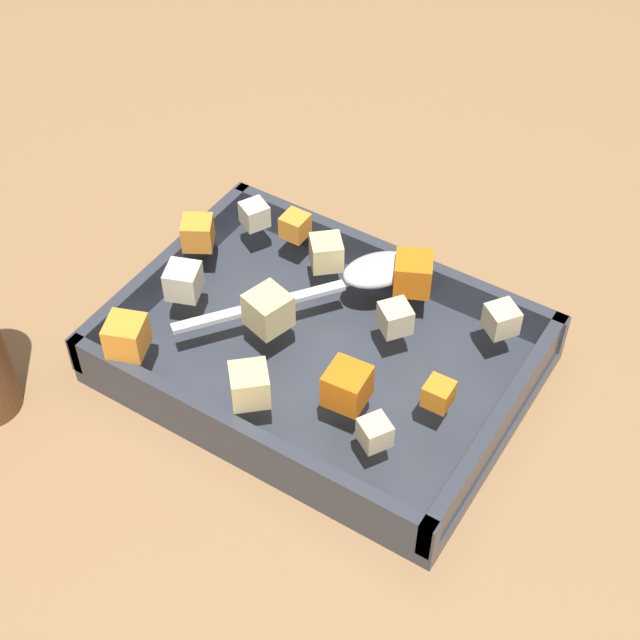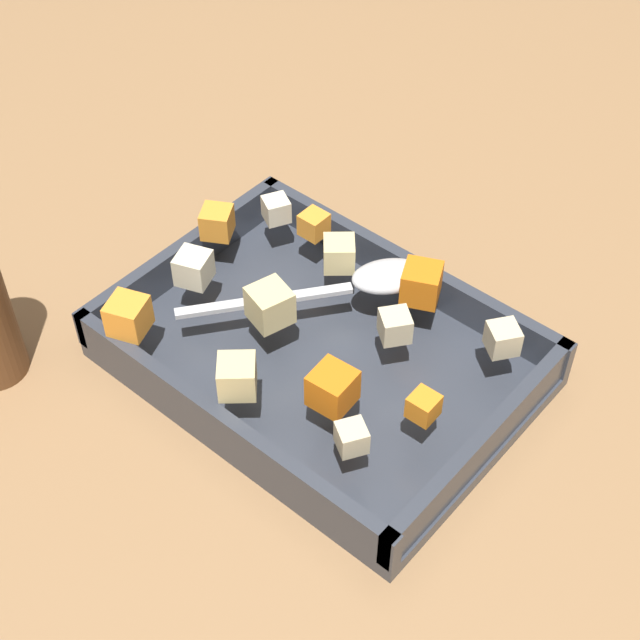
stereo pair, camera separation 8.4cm
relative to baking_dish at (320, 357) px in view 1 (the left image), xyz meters
The scene contains 17 objects.
ground_plane 0.02m from the baking_dish, 96.56° to the left, with size 4.00×4.00×0.00m, color #936D47.
baking_dish is the anchor object (origin of this frame).
carrot_chunk_heap_side 0.11m from the baking_dish, 116.12° to the right, with size 0.03×0.03×0.03m, color orange.
carrot_chunk_heap_top 0.14m from the baking_dish, 46.79° to the right, with size 0.02×0.02×0.02m, color orange.
carrot_chunk_corner_nw 0.17m from the baking_dish, 11.40° to the right, with size 0.03×0.03×0.03m, color orange.
carrot_chunk_under_handle 0.14m from the baking_dish, behind, with size 0.02×0.02×0.02m, color orange.
carrot_chunk_far_left 0.17m from the baking_dish, 40.77° to the left, with size 0.03×0.03×0.03m, color orange.
carrot_chunk_corner_sw 0.10m from the baking_dish, 137.54° to the left, with size 0.03×0.03×0.03m, color orange.
potato_chunk_back_center 0.07m from the baking_dish, 19.85° to the left, with size 0.03×0.03×0.03m, color #E0CC89.
potato_chunk_near_left 0.08m from the baking_dish, 147.88° to the right, with size 0.03×0.03×0.03m, color beige.
potato_chunk_near_spoon 0.17m from the baking_dish, 148.31° to the right, with size 0.03×0.03×0.03m, color beige.
potato_chunk_near_right 0.11m from the baking_dish, 86.13° to the left, with size 0.03×0.03×0.03m, color #E0CC89.
potato_chunk_corner_ne 0.14m from the baking_dish, 12.47° to the left, with size 0.03×0.03×0.03m, color beige.
potato_chunk_rim_edge 0.14m from the baking_dish, 141.42° to the left, with size 0.02×0.02×0.02m, color beige.
potato_chunk_corner_se 0.10m from the baking_dish, 61.78° to the right, with size 0.03×0.03×0.03m, color #E0CC89.
parsnip_chunk_mid_right 0.16m from the baking_dish, 33.36° to the right, with size 0.02×0.02×0.02m, color beige.
serving_spoon 0.09m from the baking_dish, 92.75° to the right, with size 0.16×0.20×0.02m.
Camera 1 is at (-0.31, 0.47, 0.67)m, focal length 54.14 mm.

